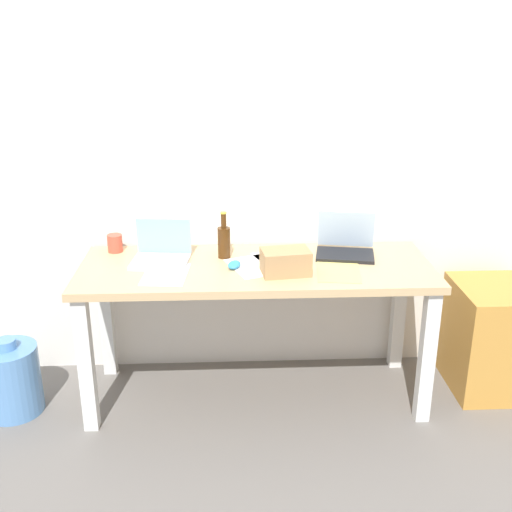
{
  "coord_description": "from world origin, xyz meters",
  "views": [
    {
      "loc": [
        -0.13,
        -2.93,
        1.9
      ],
      "look_at": [
        0.0,
        0.0,
        0.81
      ],
      "focal_mm": 43.33,
      "sensor_mm": 36.0,
      "label": 1
    }
  ],
  "objects_px": {
    "laptop_left": "(161,254)",
    "cardboard_box": "(286,262)",
    "coffee_mug": "(115,243)",
    "beer_bottle": "(224,241)",
    "filing_cabinet": "(489,337)",
    "desk": "(256,284)",
    "laptop_right": "(345,246)",
    "computer_mouse": "(234,265)",
    "water_cooler_jug": "(11,379)"
  },
  "relations": [
    {
      "from": "beer_bottle",
      "to": "computer_mouse",
      "type": "xyz_separation_m",
      "value": [
        0.05,
        -0.16,
        -0.07
      ]
    },
    {
      "from": "desk",
      "to": "water_cooler_jug",
      "type": "height_order",
      "value": "desk"
    },
    {
      "from": "cardboard_box",
      "to": "coffee_mug",
      "type": "height_order",
      "value": "cardboard_box"
    },
    {
      "from": "laptop_left",
      "to": "coffee_mug",
      "type": "distance_m",
      "value": 0.31
    },
    {
      "from": "coffee_mug",
      "to": "beer_bottle",
      "type": "bearing_deg",
      "value": -11.06
    },
    {
      "from": "coffee_mug",
      "to": "desk",
      "type": "bearing_deg",
      "value": -17.71
    },
    {
      "from": "computer_mouse",
      "to": "cardboard_box",
      "type": "distance_m",
      "value": 0.27
    },
    {
      "from": "computer_mouse",
      "to": "cardboard_box",
      "type": "height_order",
      "value": "cardboard_box"
    },
    {
      "from": "coffee_mug",
      "to": "filing_cabinet",
      "type": "bearing_deg",
      "value": -5.93
    },
    {
      "from": "coffee_mug",
      "to": "filing_cabinet",
      "type": "height_order",
      "value": "coffee_mug"
    },
    {
      "from": "beer_bottle",
      "to": "cardboard_box",
      "type": "height_order",
      "value": "beer_bottle"
    },
    {
      "from": "cardboard_box",
      "to": "water_cooler_jug",
      "type": "xyz_separation_m",
      "value": [
        -1.42,
        0.02,
        -0.63
      ]
    },
    {
      "from": "laptop_right",
      "to": "water_cooler_jug",
      "type": "xyz_separation_m",
      "value": [
        -1.76,
        -0.24,
        -0.62
      ]
    },
    {
      "from": "beer_bottle",
      "to": "coffee_mug",
      "type": "height_order",
      "value": "beer_bottle"
    },
    {
      "from": "desk",
      "to": "beer_bottle",
      "type": "relative_size",
      "value": 7.27
    },
    {
      "from": "desk",
      "to": "laptop_left",
      "type": "height_order",
      "value": "laptop_left"
    },
    {
      "from": "beer_bottle",
      "to": "water_cooler_jug",
      "type": "distance_m",
      "value": 1.32
    },
    {
      "from": "coffee_mug",
      "to": "laptop_right",
      "type": "bearing_deg",
      "value": -4.59
    },
    {
      "from": "desk",
      "to": "filing_cabinet",
      "type": "bearing_deg",
      "value": 1.26
    },
    {
      "from": "coffee_mug",
      "to": "water_cooler_jug",
      "type": "height_order",
      "value": "coffee_mug"
    },
    {
      "from": "desk",
      "to": "filing_cabinet",
      "type": "distance_m",
      "value": 1.33
    },
    {
      "from": "desk",
      "to": "laptop_left",
      "type": "xyz_separation_m",
      "value": [
        -0.49,
        0.08,
        0.15
      ]
    },
    {
      "from": "laptop_left",
      "to": "cardboard_box",
      "type": "relative_size",
      "value": 1.32
    },
    {
      "from": "laptop_right",
      "to": "beer_bottle",
      "type": "height_order",
      "value": "beer_bottle"
    },
    {
      "from": "laptop_left",
      "to": "cardboard_box",
      "type": "height_order",
      "value": "laptop_left"
    },
    {
      "from": "laptop_right",
      "to": "coffee_mug",
      "type": "height_order",
      "value": "laptop_right"
    },
    {
      "from": "beer_bottle",
      "to": "computer_mouse",
      "type": "bearing_deg",
      "value": -72.13
    },
    {
      "from": "laptop_right",
      "to": "cardboard_box",
      "type": "bearing_deg",
      "value": -143.04
    },
    {
      "from": "cardboard_box",
      "to": "filing_cabinet",
      "type": "distance_m",
      "value": 1.27
    },
    {
      "from": "computer_mouse",
      "to": "cardboard_box",
      "type": "bearing_deg",
      "value": -2.71
    },
    {
      "from": "desk",
      "to": "beer_bottle",
      "type": "height_order",
      "value": "beer_bottle"
    },
    {
      "from": "filing_cabinet",
      "to": "coffee_mug",
      "type": "bearing_deg",
      "value": 174.07
    },
    {
      "from": "beer_bottle",
      "to": "filing_cabinet",
      "type": "bearing_deg",
      "value": -3.81
    },
    {
      "from": "desk",
      "to": "laptop_right",
      "type": "relative_size",
      "value": 5.33
    },
    {
      "from": "filing_cabinet",
      "to": "desk",
      "type": "bearing_deg",
      "value": -178.74
    },
    {
      "from": "laptop_left",
      "to": "cardboard_box",
      "type": "xyz_separation_m",
      "value": [
        0.63,
        -0.2,
        0.02
      ]
    },
    {
      "from": "laptop_right",
      "to": "cardboard_box",
      "type": "xyz_separation_m",
      "value": [
        -0.34,
        -0.26,
        0.01
      ]
    },
    {
      "from": "computer_mouse",
      "to": "coffee_mug",
      "type": "relative_size",
      "value": 1.05
    },
    {
      "from": "beer_bottle",
      "to": "coffee_mug",
      "type": "bearing_deg",
      "value": 168.94
    },
    {
      "from": "laptop_left",
      "to": "coffee_mug",
      "type": "xyz_separation_m",
      "value": [
        -0.26,
        0.16,
        0.01
      ]
    },
    {
      "from": "laptop_left",
      "to": "filing_cabinet",
      "type": "xyz_separation_m",
      "value": [
        1.77,
        -0.05,
        -0.5
      ]
    },
    {
      "from": "cardboard_box",
      "to": "water_cooler_jug",
      "type": "distance_m",
      "value": 1.55
    },
    {
      "from": "laptop_left",
      "to": "coffee_mug",
      "type": "height_order",
      "value": "laptop_left"
    },
    {
      "from": "coffee_mug",
      "to": "water_cooler_jug",
      "type": "relative_size",
      "value": 0.23
    },
    {
      "from": "laptop_left",
      "to": "laptop_right",
      "type": "relative_size",
      "value": 0.91
    },
    {
      "from": "desk",
      "to": "cardboard_box",
      "type": "relative_size",
      "value": 7.72
    },
    {
      "from": "coffee_mug",
      "to": "filing_cabinet",
      "type": "distance_m",
      "value": 2.11
    },
    {
      "from": "computer_mouse",
      "to": "water_cooler_jug",
      "type": "height_order",
      "value": "computer_mouse"
    },
    {
      "from": "laptop_right",
      "to": "coffee_mug",
      "type": "relative_size",
      "value": 3.55
    },
    {
      "from": "beer_bottle",
      "to": "filing_cabinet",
      "type": "xyz_separation_m",
      "value": [
        1.45,
        -0.1,
        -0.55
      ]
    }
  ]
}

